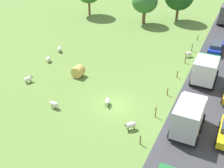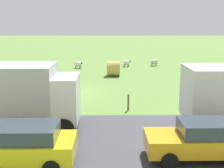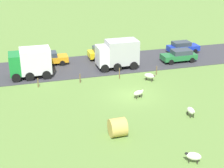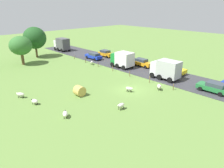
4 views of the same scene
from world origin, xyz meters
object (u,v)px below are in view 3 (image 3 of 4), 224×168
at_px(car_1, 104,52).
at_px(car_5, 183,47).
at_px(truck_0, 31,62).
at_px(sheep_2, 138,93).
at_px(sheep_5, 194,156).
at_px(sheep_0, 191,111).
at_px(car_0, 49,58).
at_px(sheep_6, 149,76).
at_px(hay_bale_0, 118,127).
at_px(truck_2, 118,53).
at_px(car_4, 179,55).

bearing_deg(car_1, car_5, -92.83).
bearing_deg(truck_0, sheep_2, -132.10).
xyz_separation_m(sheep_2, sheep_5, (-11.02, 0.04, -0.02)).
height_order(sheep_0, car_0, car_0).
bearing_deg(car_5, car_0, 89.70).
xyz_separation_m(sheep_5, car_5, (23.16, -10.92, 0.38)).
xyz_separation_m(sheep_0, truck_0, (13.60, 12.62, 1.21)).
relative_size(sheep_6, hay_bale_0, 0.83).
bearing_deg(sheep_0, car_0, 31.01).
xyz_separation_m(sheep_0, sheep_5, (-6.09, 3.06, -0.07)).
relative_size(sheep_2, truck_2, 0.25).
distance_m(truck_0, truck_2, 10.19).
relative_size(car_4, car_5, 1.03).
bearing_deg(sheep_2, sheep_5, 179.77).
height_order(sheep_6, truck_2, truck_2).
bearing_deg(sheep_2, sheep_6, -35.04).
bearing_deg(sheep_0, car_5, -24.73).
bearing_deg(sheep_2, truck_0, 47.90).
distance_m(sheep_2, truck_0, 13.00).
bearing_deg(truck_2, sheep_5, 178.18).
distance_m(sheep_6, car_0, 13.05).
xyz_separation_m(hay_bale_0, car_5, (18.32, -14.89, 0.14)).
distance_m(hay_bale_0, car_4, 19.76).
bearing_deg(car_0, car_4, -101.76).
xyz_separation_m(sheep_0, car_1, (17.61, 3.07, 0.33)).
distance_m(sheep_6, car_4, 7.91).
height_order(truck_2, car_5, truck_2).
xyz_separation_m(sheep_0, sheep_2, (4.93, 3.02, -0.06)).
bearing_deg(car_4, hay_bale_0, 139.68).
relative_size(sheep_0, car_4, 0.25).
xyz_separation_m(sheep_6, car_4, (5.05, -6.08, 0.28)).
xyz_separation_m(sheep_0, car_0, (17.16, 10.32, 0.31)).
height_order(sheep_5, truck_0, truck_0).
bearing_deg(truck_2, car_5, -72.22).
relative_size(sheep_5, car_1, 0.27).
xyz_separation_m(truck_2, car_1, (3.84, 0.63, -0.95)).
xyz_separation_m(sheep_2, car_1, (12.68, 0.05, 0.39)).
xyz_separation_m(sheep_0, truck_2, (13.77, 2.43, 1.28)).
height_order(sheep_0, car_4, car_4).
distance_m(sheep_6, hay_bale_0, 12.06).
height_order(car_1, car_5, car_1).
relative_size(sheep_6, truck_0, 0.27).
distance_m(hay_bale_0, truck_0, 15.90).
xyz_separation_m(sheep_2, truck_0, (8.68, 9.60, 1.27)).
xyz_separation_m(hay_bale_0, car_1, (18.86, -3.96, 0.17)).
distance_m(sheep_0, truck_0, 18.60).
xyz_separation_m(truck_2, car_4, (0.05, -8.19, -0.99)).
height_order(sheep_2, car_4, car_4).
bearing_deg(sheep_0, truck_2, 10.03).
relative_size(sheep_0, car_1, 0.26).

